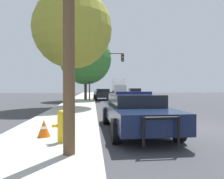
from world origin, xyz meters
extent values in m
plane|color=#3D3D42|center=(0.00, 0.00, 0.00)|extent=(110.00, 110.00, 0.00)
cube|color=#BCB7AD|center=(-5.10, 0.00, 0.07)|extent=(3.00, 110.00, 0.13)
cube|color=#141E3D|center=(-2.31, -0.44, 0.63)|extent=(1.97, 5.25, 0.56)
cube|color=black|center=(-2.32, -0.18, 1.11)|extent=(1.65, 2.74, 0.40)
cylinder|color=black|center=(-1.37, -2.03, 0.35)|extent=(0.26, 0.70, 0.70)
cylinder|color=black|center=(-3.17, -2.07, 0.35)|extent=(0.26, 0.70, 0.70)
cylinder|color=black|center=(-1.45, 1.20, 0.35)|extent=(0.26, 0.70, 0.70)
cylinder|color=black|center=(-3.26, 1.15, 0.35)|extent=(0.26, 0.70, 0.70)
cylinder|color=black|center=(-1.83, -3.15, 0.54)|extent=(0.07, 0.07, 0.69)
cylinder|color=black|center=(-2.66, -3.17, 0.54)|extent=(0.07, 0.07, 0.69)
cylinder|color=black|center=(-2.24, -3.16, 0.84)|extent=(0.87, 0.09, 0.07)
cube|color=navy|center=(-2.32, -0.18, 1.35)|extent=(1.33, 0.23, 0.09)
cube|color=navy|center=(-1.39, -0.41, 0.66)|extent=(0.10, 3.74, 0.16)
cylinder|color=gold|center=(-4.62, -2.31, 0.48)|extent=(0.20, 0.20, 0.71)
sphere|color=gold|center=(-4.62, -2.31, 0.86)|extent=(0.21, 0.21, 0.21)
cylinder|color=gold|center=(-4.80, -2.31, 0.55)|extent=(0.14, 0.08, 0.08)
cylinder|color=gold|center=(-4.45, -2.31, 0.55)|extent=(0.14, 0.08, 0.08)
cylinder|color=#424247|center=(-4.19, 16.14, 2.81)|extent=(0.16, 0.16, 5.36)
cylinder|color=#424247|center=(-2.35, 16.14, 5.34)|extent=(3.68, 0.11, 0.11)
cube|color=black|center=(-0.51, 16.14, 4.89)|extent=(0.30, 0.24, 0.90)
sphere|color=red|center=(-0.51, 16.01, 5.19)|extent=(0.20, 0.20, 0.20)
sphere|color=orange|center=(-0.51, 16.01, 4.89)|extent=(0.20, 0.20, 0.20)
sphere|color=green|center=(-0.51, 16.01, 4.59)|extent=(0.20, 0.20, 0.20)
cube|color=#333856|center=(2.23, 23.04, 0.65)|extent=(2.01, 4.31, 0.61)
cube|color=black|center=(2.24, 23.25, 1.19)|extent=(1.65, 2.27, 0.46)
cylinder|color=black|center=(3.04, 21.69, 0.35)|extent=(0.28, 0.71, 0.70)
cylinder|color=black|center=(1.28, 21.78, 0.35)|extent=(0.28, 0.71, 0.70)
cylinder|color=black|center=(3.17, 24.31, 0.35)|extent=(0.28, 0.71, 0.70)
cylinder|color=black|center=(1.42, 24.40, 0.35)|extent=(0.28, 0.71, 0.70)
cube|color=black|center=(-2.66, 19.13, 0.68)|extent=(2.03, 4.72, 0.66)
cube|color=black|center=(-2.65, 18.90, 1.19)|extent=(1.66, 2.49, 0.36)
cylinder|color=black|center=(-3.61, 20.52, 0.36)|extent=(0.28, 0.73, 0.71)
cylinder|color=black|center=(-1.87, 20.61, 0.36)|extent=(0.28, 0.73, 0.71)
cylinder|color=black|center=(-3.46, 17.65, 0.36)|extent=(0.28, 0.73, 0.71)
cylinder|color=black|center=(-1.71, 17.74, 0.36)|extent=(0.28, 0.73, 0.71)
cube|color=#B7B7BC|center=(1.70, 36.07, 1.21)|extent=(2.47, 1.88, 1.52)
cube|color=white|center=(1.73, 39.38, 1.91)|extent=(2.50, 4.79, 2.91)
cylinder|color=black|center=(2.90, 36.24, 0.45)|extent=(0.29, 0.90, 0.90)
cylinder|color=black|center=(0.50, 36.26, 0.45)|extent=(0.29, 0.90, 0.90)
cylinder|color=black|center=(2.94, 40.26, 0.45)|extent=(0.29, 0.90, 0.90)
cylinder|color=black|center=(0.53, 40.28, 0.45)|extent=(0.29, 0.90, 0.90)
cylinder|color=#4C3823|center=(-4.67, 17.34, 1.68)|extent=(0.31, 0.31, 3.10)
sphere|color=#387A33|center=(-4.67, 17.34, 4.88)|extent=(6.00, 6.00, 6.00)
cylinder|color=brown|center=(-5.33, 8.56, 2.22)|extent=(0.29, 0.29, 4.18)
sphere|color=#999933|center=(-5.33, 8.56, 5.94)|extent=(5.93, 5.93, 5.93)
cone|color=orange|center=(-5.22, -1.63, 0.37)|extent=(0.36, 0.36, 0.49)
cylinder|color=white|center=(-5.22, -1.63, 0.40)|extent=(0.20, 0.20, 0.07)
camera|label=1|loc=(-3.81, -8.05, 1.55)|focal=35.00mm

